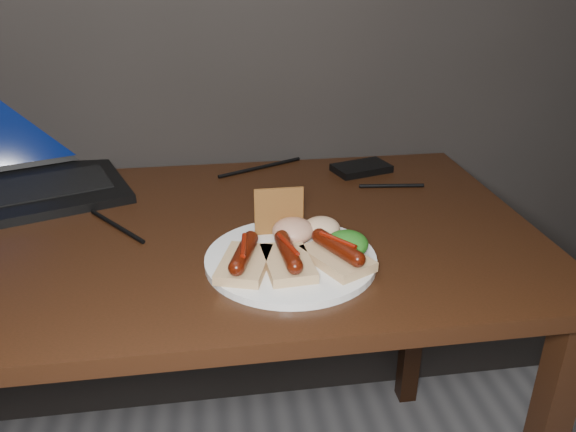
# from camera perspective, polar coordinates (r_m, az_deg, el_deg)

# --- Properties ---
(desk) EXTENTS (1.40, 0.70, 0.75)m
(desk) POSITION_cam_1_polar(r_m,az_deg,el_deg) (1.09, -13.17, -5.79)
(desk) COLOR black
(desk) RESTS_ON ground
(laptop) EXTENTS (0.48, 0.47, 0.25)m
(laptop) POSITION_cam_1_polar(r_m,az_deg,el_deg) (1.32, -25.51, 4.69)
(laptop) COLOR black
(laptop) RESTS_ON desk
(hard_drive) EXTENTS (0.14, 0.11, 0.02)m
(hard_drive) POSITION_cam_1_polar(r_m,az_deg,el_deg) (1.31, 7.46, 4.84)
(hard_drive) COLOR black
(hard_drive) RESTS_ON desk
(desk_cables) EXTENTS (1.01, 0.40, 0.01)m
(desk_cables) POSITION_cam_1_polar(r_m,az_deg,el_deg) (1.18, -11.52, 1.89)
(desk_cables) COLOR black
(desk_cables) RESTS_ON desk
(plate) EXTENTS (0.32, 0.32, 0.01)m
(plate) POSITION_cam_1_polar(r_m,az_deg,el_deg) (0.92, 0.27, -4.40)
(plate) COLOR white
(plate) RESTS_ON desk
(bread_sausage_left) EXTENTS (0.10, 0.13, 0.04)m
(bread_sausage_left) POSITION_cam_1_polar(r_m,az_deg,el_deg) (0.88, -4.48, -4.37)
(bread_sausage_left) COLOR #D9BC7F
(bread_sausage_left) RESTS_ON plate
(bread_sausage_center) EXTENTS (0.08, 0.12, 0.04)m
(bread_sausage_center) POSITION_cam_1_polar(r_m,az_deg,el_deg) (0.88, 0.00, -4.28)
(bread_sausage_center) COLOR #D9BC7F
(bread_sausage_center) RESTS_ON plate
(bread_sausage_right) EXTENTS (0.11, 0.13, 0.04)m
(bread_sausage_right) POSITION_cam_1_polar(r_m,az_deg,el_deg) (0.89, 5.03, -3.82)
(bread_sausage_right) COLOR #D9BC7F
(bread_sausage_right) RESTS_ON plate
(crispbread) EXTENTS (0.09, 0.01, 0.08)m
(crispbread) POSITION_cam_1_polar(r_m,az_deg,el_deg) (0.97, -0.94, 0.50)
(crispbread) COLOR #A5692D
(crispbread) RESTS_ON plate
(salad_greens) EXTENTS (0.07, 0.07, 0.04)m
(salad_greens) POSITION_cam_1_polar(r_m,az_deg,el_deg) (0.92, 6.01, -2.81)
(salad_greens) COLOR #125811
(salad_greens) RESTS_ON plate
(salsa_mound) EXTENTS (0.07, 0.07, 0.04)m
(salsa_mound) POSITION_cam_1_polar(r_m,az_deg,el_deg) (0.95, 0.54, -1.49)
(salsa_mound) COLOR maroon
(salsa_mound) RESTS_ON plate
(coleslaw_mound) EXTENTS (0.06, 0.06, 0.04)m
(coleslaw_mound) POSITION_cam_1_polar(r_m,az_deg,el_deg) (0.97, 3.43, -1.22)
(coleslaw_mound) COLOR beige
(coleslaw_mound) RESTS_ON plate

